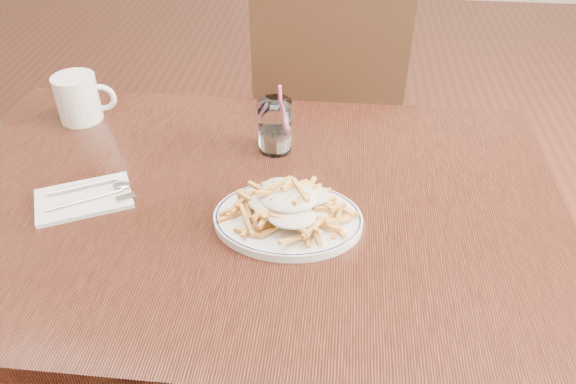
# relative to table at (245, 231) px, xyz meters

# --- Properties ---
(table) EXTENTS (1.20, 0.80, 0.75)m
(table) POSITION_rel_table_xyz_m (0.00, 0.00, 0.00)
(table) COLOR black
(table) RESTS_ON ground
(chair_far) EXTENTS (0.46, 0.46, 0.94)m
(chair_far) POSITION_rel_table_xyz_m (0.14, 0.75, -0.14)
(chair_far) COLOR black
(chair_far) RESTS_ON ground
(fries_plate) EXTENTS (0.31, 0.28, 0.02)m
(fries_plate) POSITION_rel_table_xyz_m (0.09, -0.06, 0.09)
(fries_plate) COLOR white
(fries_plate) RESTS_ON table
(loaded_fries) EXTENTS (0.23, 0.20, 0.06)m
(loaded_fries) POSITION_rel_table_xyz_m (0.09, -0.06, 0.13)
(loaded_fries) COLOR #C78B3D
(loaded_fries) RESTS_ON fries_plate
(napkin) EXTENTS (0.20, 0.18, 0.01)m
(napkin) POSITION_rel_table_xyz_m (-0.30, -0.03, 0.08)
(napkin) COLOR silver
(napkin) RESTS_ON table
(cutlery) EXTENTS (0.17, 0.14, 0.01)m
(cutlery) POSITION_rel_table_xyz_m (-0.30, -0.03, 0.09)
(cutlery) COLOR silver
(cutlery) RESTS_ON napkin
(water_glass) EXTENTS (0.07, 0.07, 0.15)m
(water_glass) POSITION_rel_table_xyz_m (0.04, 0.18, 0.13)
(water_glass) COLOR white
(water_glass) RESTS_ON table
(coffee_mug) EXTENTS (0.13, 0.10, 0.11)m
(coffee_mug) POSITION_rel_table_xyz_m (-0.42, 0.26, 0.13)
(coffee_mug) COLOR white
(coffee_mug) RESTS_ON table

